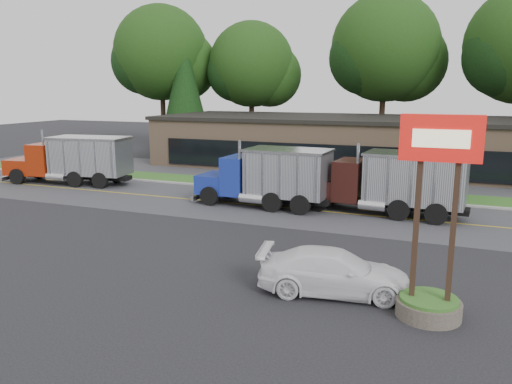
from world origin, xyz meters
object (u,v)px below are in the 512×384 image
(dump_truck_red, at_px, (75,159))
(dump_truck_blue, at_px, (270,176))
(dump_truck_maroon, at_px, (392,181))
(rally_car, at_px, (334,272))
(bilo_sign, at_px, (433,251))

(dump_truck_red, distance_m, dump_truck_blue, 15.35)
(dump_truck_maroon, height_order, rally_car, dump_truck_maroon)
(bilo_sign, relative_size, dump_truck_blue, 0.75)
(dump_truck_red, relative_size, dump_truck_blue, 1.19)
(bilo_sign, xyz_separation_m, dump_truck_red, (-24.48, 13.05, -0.21))
(bilo_sign, xyz_separation_m, rally_car, (-3.00, 0.70, -1.29))
(dump_truck_red, height_order, rally_car, dump_truck_red)
(bilo_sign, relative_size, rally_car, 1.19)
(bilo_sign, relative_size, dump_truck_red, 0.63)
(dump_truck_blue, height_order, dump_truck_maroon, same)
(dump_truck_blue, relative_size, rally_car, 1.58)
(dump_truck_blue, bearing_deg, dump_truck_maroon, -171.67)
(dump_truck_red, height_order, dump_truck_maroon, same)
(dump_truck_blue, bearing_deg, dump_truck_red, -3.45)
(dump_truck_red, xyz_separation_m, dump_truck_maroon, (21.91, -0.83, -0.00))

